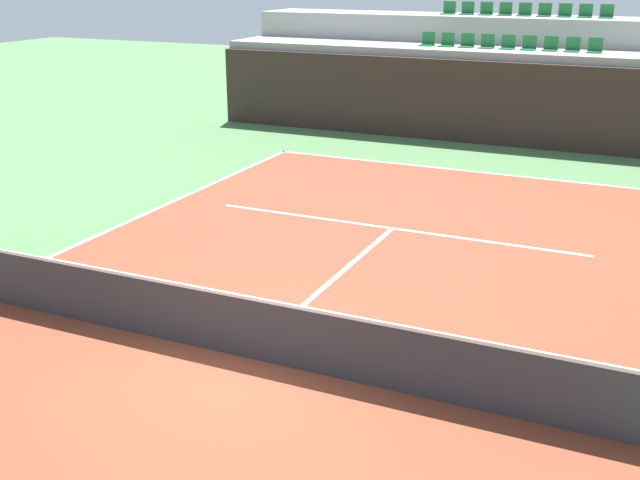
% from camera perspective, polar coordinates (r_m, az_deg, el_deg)
% --- Properties ---
extents(ground_plane, '(80.00, 80.00, 0.00)m').
position_cam_1_polar(ground_plane, '(11.49, -5.57, -8.48)').
color(ground_plane, '#477042').
extents(court_surface, '(11.00, 24.00, 0.01)m').
position_cam_1_polar(court_surface, '(11.49, -5.57, -8.46)').
color(court_surface, brown).
rests_on(court_surface, ground_plane).
extents(baseline_far, '(11.00, 0.10, 0.00)m').
position_cam_1_polar(baseline_far, '(21.99, 10.14, 5.02)').
color(baseline_far, white).
rests_on(baseline_far, court_surface).
extents(service_line_far, '(8.26, 0.10, 0.00)m').
position_cam_1_polar(service_line_far, '(16.88, 5.28, 0.84)').
color(service_line_far, white).
rests_on(service_line_far, court_surface).
extents(centre_service_line, '(0.10, 6.40, 0.00)m').
position_cam_1_polar(centre_service_line, '(14.08, 0.92, -2.92)').
color(centre_service_line, white).
rests_on(centre_service_line, court_surface).
extents(back_wall, '(19.04, 0.30, 2.56)m').
position_cam_1_polar(back_wall, '(25.28, 12.50, 9.65)').
color(back_wall, '#33231E').
rests_on(back_wall, ground_plane).
extents(stands_tier_lower, '(19.04, 2.40, 2.80)m').
position_cam_1_polar(stands_tier_lower, '(26.56, 13.17, 10.32)').
color(stands_tier_lower, '#9E9E99').
rests_on(stands_tier_lower, ground_plane).
extents(stands_tier_upper, '(19.04, 2.40, 3.69)m').
position_cam_1_polar(stands_tier_upper, '(28.84, 14.25, 11.81)').
color(stands_tier_upper, '#9E9E99').
rests_on(stands_tier_upper, ground_plane).
extents(seating_row_lower, '(5.76, 0.44, 0.44)m').
position_cam_1_polar(seating_row_lower, '(26.47, 13.47, 13.61)').
color(seating_row_lower, '#1E6633').
rests_on(seating_row_lower, stands_tier_lower).
extents(seating_row_upper, '(5.76, 0.44, 0.44)m').
position_cam_1_polar(seating_row_upper, '(28.76, 14.62, 15.71)').
color(seating_row_upper, '#1E6633').
rests_on(seating_row_upper, stands_tier_upper).
extents(tennis_net, '(11.08, 0.08, 1.07)m').
position_cam_1_polar(tennis_net, '(11.27, -5.65, -6.19)').
color(tennis_net, black).
rests_on(tennis_net, court_surface).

